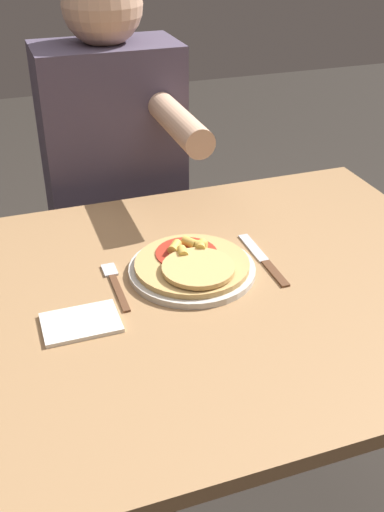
% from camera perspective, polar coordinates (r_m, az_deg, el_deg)
% --- Properties ---
extents(ground_plane, '(8.00, 8.00, 0.00)m').
position_cam_1_polar(ground_plane, '(1.71, 1.84, -23.18)').
color(ground_plane, '#2D2823').
extents(dining_table, '(1.12, 0.88, 0.72)m').
position_cam_1_polar(dining_table, '(1.26, 2.31, -6.68)').
color(dining_table, '#9E754C').
rests_on(dining_table, ground_plane).
extents(plate, '(0.26, 0.26, 0.01)m').
position_cam_1_polar(plate, '(1.23, 0.00, -1.31)').
color(plate, beige).
rests_on(plate, dining_table).
extents(pizza, '(0.24, 0.24, 0.04)m').
position_cam_1_polar(pizza, '(1.22, 0.08, -0.71)').
color(pizza, tan).
rests_on(pizza, plate).
extents(fork, '(0.03, 0.18, 0.00)m').
position_cam_1_polar(fork, '(1.21, -7.33, -2.58)').
color(fork, brown).
rests_on(fork, dining_table).
extents(knife, '(0.02, 0.22, 0.00)m').
position_cam_1_polar(knife, '(1.28, 6.85, -0.37)').
color(knife, brown).
rests_on(knife, dining_table).
extents(napkin, '(0.14, 0.10, 0.01)m').
position_cam_1_polar(napkin, '(1.11, -10.54, -6.27)').
color(napkin, silver).
rests_on(napkin, dining_table).
extents(person_diner, '(0.38, 0.52, 1.26)m').
position_cam_1_polar(person_diner, '(1.72, -7.37, 8.87)').
color(person_diner, '#2D2D38').
rests_on(person_diner, ground_plane).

